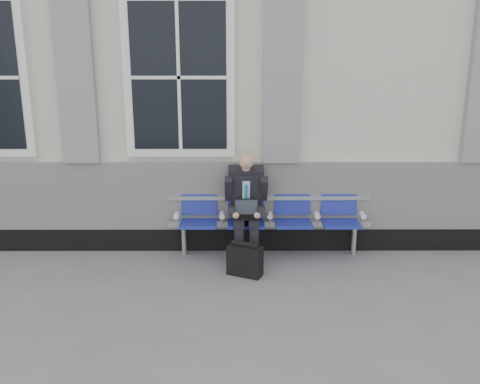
{
  "coord_description": "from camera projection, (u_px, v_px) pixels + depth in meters",
  "views": [
    {
      "loc": [
        1.07,
        -5.17,
        2.67
      ],
      "look_at": [
        1.09,
        0.9,
        0.96
      ],
      "focal_mm": 40.0,
      "sensor_mm": 36.0,
      "label": 1
    }
  ],
  "objects": [
    {
      "name": "ground",
      "position": [
        138.0,
        301.0,
        5.69
      ],
      "size": [
        70.0,
        70.0,
        0.0
      ],
      "primitive_type": "plane",
      "color": "slate",
      "rests_on": "ground"
    },
    {
      "name": "station_building",
      "position": [
        170.0,
        71.0,
        8.43
      ],
      "size": [
        14.4,
        4.4,
        4.49
      ],
      "color": "beige",
      "rests_on": "ground"
    },
    {
      "name": "bench",
      "position": [
        269.0,
        213.0,
        6.82
      ],
      "size": [
        2.6,
        0.47,
        0.91
      ],
      "color": "#9EA0A3",
      "rests_on": "ground"
    },
    {
      "name": "businessman",
      "position": [
        246.0,
        202.0,
        6.64
      ],
      "size": [
        0.53,
        0.72,
        1.36
      ],
      "color": "black",
      "rests_on": "ground"
    },
    {
      "name": "briefcase",
      "position": [
        245.0,
        260.0,
        6.28
      ],
      "size": [
        0.44,
        0.32,
        0.42
      ],
      "color": "black",
      "rests_on": "ground"
    }
  ]
}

